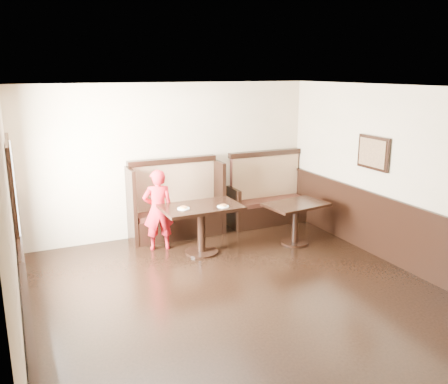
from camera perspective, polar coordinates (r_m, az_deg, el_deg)
ground at (r=6.23m, az=4.55°, el=-14.49°), size 7.00×7.00×0.00m
room_shell at (r=6.04m, az=0.86°, el=-8.36°), size 7.00×7.00×7.00m
booth_main at (r=8.83m, az=-5.81°, el=-1.95°), size 1.75×0.72×1.45m
booth_neighbor at (r=9.62m, az=5.25°, el=-0.86°), size 1.65×0.72×1.45m
table_main at (r=7.91m, az=-2.76°, el=-3.02°), size 1.31×0.83×0.83m
table_neighbor at (r=8.48m, az=8.62°, el=-2.58°), size 1.14×0.83×0.74m
child at (r=8.14m, az=-7.93°, el=-2.15°), size 0.56×0.42×1.41m
pizza_plate_left at (r=7.70m, az=-4.89°, el=-1.92°), size 0.20×0.20×0.04m
pizza_plate_right at (r=7.79m, az=-0.10°, el=-1.69°), size 0.19×0.19×0.04m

